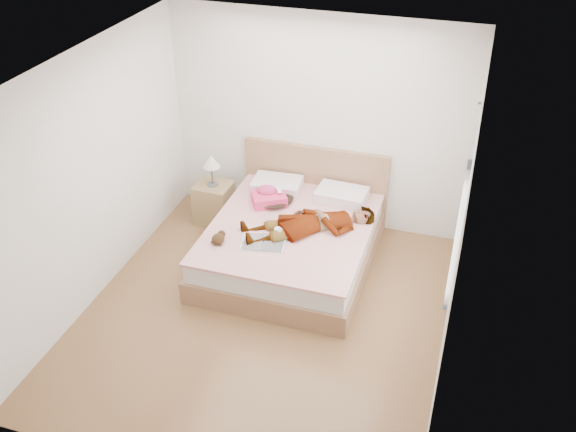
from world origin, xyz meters
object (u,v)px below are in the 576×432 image
object	(u,v)px
woman	(311,220)
plush_toy	(219,238)
coffee_mug	(279,233)
nightstand	(214,200)
magazine	(263,243)
phone	(279,190)
bed	(293,239)
towel	(268,197)

from	to	relation	value
woman	plush_toy	size ratio (longest dim) A/B	7.36
coffee_mug	plush_toy	world-z (taller)	plush_toy
coffee_mug	nightstand	distance (m)	1.40
woman	magazine	bearing A→B (deg)	-74.62
magazine	nightstand	distance (m)	1.42
coffee_mug	nightstand	size ratio (longest dim) A/B	0.15
phone	magazine	world-z (taller)	phone
magazine	nightstand	xyz separation A→B (m)	(-1.00, 0.98, -0.21)
bed	plush_toy	bearing A→B (deg)	-135.15
phone	nightstand	size ratio (longest dim) A/B	0.10
woman	coffee_mug	bearing A→B (deg)	-79.22
phone	plush_toy	xyz separation A→B (m)	(-0.35, -0.97, -0.12)
towel	plush_toy	bearing A→B (deg)	-104.07
phone	magazine	size ratio (longest dim) A/B	0.18
bed	coffee_mug	distance (m)	0.44
plush_toy	nightstand	size ratio (longest dim) A/B	0.22
phone	coffee_mug	distance (m)	0.72
woman	bed	bearing A→B (deg)	-137.95
phone	woman	bearing A→B (deg)	-71.62
coffee_mug	plush_toy	xyz separation A→B (m)	(-0.57, -0.30, 0.01)
bed	magazine	size ratio (longest dim) A/B	3.96
plush_toy	coffee_mug	bearing A→B (deg)	27.47
nightstand	plush_toy	bearing A→B (deg)	-63.70
bed	nightstand	world-z (taller)	bed
towel	magazine	size ratio (longest dim) A/B	0.93
woman	coffee_mug	world-z (taller)	woman
bed	towel	distance (m)	0.59
woman	towel	bearing A→B (deg)	-153.70
bed	nightstand	distance (m)	1.27
coffee_mug	nightstand	world-z (taller)	nightstand
plush_toy	nightstand	xyz separation A→B (m)	(-0.54, 1.10, -0.26)
phone	towel	size ratio (longest dim) A/B	0.19
woman	plush_toy	xyz separation A→B (m)	(-0.85, -0.57, -0.05)
phone	plush_toy	bearing A→B (deg)	-143.09
nightstand	bed	bearing A→B (deg)	-21.90
phone	coffee_mug	bearing A→B (deg)	-104.96
magazine	nightstand	bearing A→B (deg)	135.66
woman	plush_toy	world-z (taller)	woman
plush_toy	towel	bearing A→B (deg)	75.93
phone	towel	world-z (taller)	same
phone	bed	distance (m)	0.60
bed	coffee_mug	bearing A→B (deg)	-100.06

